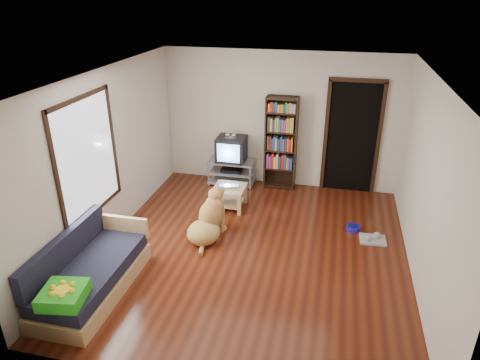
% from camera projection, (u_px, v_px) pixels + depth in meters
% --- Properties ---
extents(ground, '(5.00, 5.00, 0.00)m').
position_uv_depth(ground, '(253.00, 250.00, 6.45)').
color(ground, '#561F0E').
rests_on(ground, ground).
extents(ceiling, '(5.00, 5.00, 0.00)m').
position_uv_depth(ceiling, '(256.00, 77.00, 5.37)').
color(ceiling, white).
rests_on(ceiling, ground).
extents(wall_back, '(4.50, 0.00, 4.50)m').
position_uv_depth(wall_back, '(280.00, 121.00, 8.13)').
color(wall_back, beige).
rests_on(wall_back, ground).
extents(wall_front, '(4.50, 0.00, 4.50)m').
position_uv_depth(wall_front, '(198.00, 283.00, 3.70)').
color(wall_front, beige).
rests_on(wall_front, ground).
extents(wall_left, '(0.00, 5.00, 5.00)m').
position_uv_depth(wall_left, '(107.00, 158.00, 6.38)').
color(wall_left, beige).
rests_on(wall_left, ground).
extents(wall_right, '(0.00, 5.00, 5.00)m').
position_uv_depth(wall_right, '(427.00, 187.00, 5.45)').
color(wall_right, beige).
rests_on(wall_right, ground).
extents(green_cushion, '(0.54, 0.54, 0.16)m').
position_uv_depth(green_cushion, '(64.00, 295.00, 4.77)').
color(green_cushion, green).
rests_on(green_cushion, sofa).
extents(laptop, '(0.38, 0.29, 0.03)m').
position_uv_depth(laptop, '(229.00, 187.00, 7.50)').
color(laptop, silver).
rests_on(laptop, coffee_table).
extents(dog_bowl, '(0.22, 0.22, 0.08)m').
position_uv_depth(dog_bowl, '(353.00, 228.00, 6.97)').
color(dog_bowl, '#1F169A').
rests_on(dog_bowl, ground).
extents(grey_rag, '(0.41, 0.34, 0.03)m').
position_uv_depth(grey_rag, '(373.00, 240.00, 6.69)').
color(grey_rag, '#9F9F9F').
rests_on(grey_rag, ground).
extents(window, '(0.03, 1.46, 1.70)m').
position_uv_depth(window, '(88.00, 157.00, 5.85)').
color(window, white).
rests_on(window, wall_left).
extents(doorway, '(1.03, 0.05, 2.19)m').
position_uv_depth(doorway, '(352.00, 135.00, 7.91)').
color(doorway, black).
rests_on(doorway, wall_back).
extents(tv_stand, '(0.90, 0.45, 0.50)m').
position_uv_depth(tv_stand, '(232.00, 171.00, 8.52)').
color(tv_stand, '#99999E').
rests_on(tv_stand, ground).
extents(crt_tv, '(0.55, 0.52, 0.58)m').
position_uv_depth(crt_tv, '(232.00, 148.00, 8.34)').
color(crt_tv, black).
rests_on(crt_tv, tv_stand).
extents(bookshelf, '(0.60, 0.30, 1.80)m').
position_uv_depth(bookshelf, '(281.00, 138.00, 8.10)').
color(bookshelf, black).
rests_on(bookshelf, ground).
extents(sofa, '(0.80, 1.80, 0.80)m').
position_uv_depth(sofa, '(90.00, 274.00, 5.51)').
color(sofa, tan).
rests_on(sofa, ground).
extents(coffee_table, '(0.55, 0.55, 0.40)m').
position_uv_depth(coffee_table, '(229.00, 193.00, 7.59)').
color(coffee_table, tan).
rests_on(coffee_table, ground).
extents(dog, '(0.65, 0.98, 0.81)m').
position_uv_depth(dog, '(209.00, 221.00, 6.67)').
color(dog, tan).
rests_on(dog, ground).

